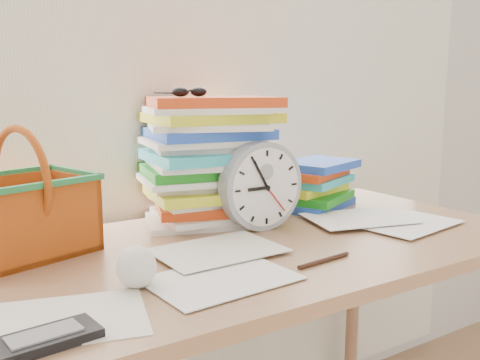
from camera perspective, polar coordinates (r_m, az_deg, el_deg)
curtain at (r=1.54m, az=-7.35°, el=17.07°), size 2.40×0.01×2.50m
desk at (r=1.27m, az=0.77°, el=-9.96°), size 1.40×0.70×0.75m
paper_stack at (r=1.41m, az=-3.55°, el=2.13°), size 0.40×0.35×0.33m
clock at (r=1.34m, az=2.24°, el=-0.63°), size 0.22×0.04×0.22m
sunglasses at (r=1.38m, az=-5.40°, el=9.36°), size 0.13×0.11×0.03m
book_stack at (r=1.62m, az=7.79°, el=-0.37°), size 0.33×0.29×0.14m
basket at (r=1.23m, az=-22.31°, el=-1.25°), size 0.32×0.28×0.27m
crumpled_ball at (r=0.99m, az=-11.04°, el=-9.04°), size 0.08×0.08×0.08m
pen at (r=1.13m, az=8.94°, el=-8.46°), size 0.15×0.02×0.01m
calculator at (r=0.83m, az=-20.13°, el=-15.70°), size 0.16×0.09×0.02m
scattered_papers at (r=1.25m, az=0.78°, el=-6.47°), size 1.26×0.42×0.02m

